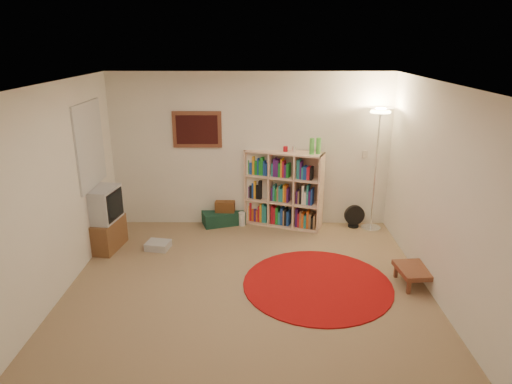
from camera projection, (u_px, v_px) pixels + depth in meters
room at (242, 194)px, 5.27m from camera, size 4.54×4.54×2.54m
bookshelf at (283, 190)px, 7.49m from camera, size 1.31×0.76×1.52m
floor_lamp at (379, 130)px, 6.98m from camera, size 0.39×0.39×1.99m
floor_fan at (354, 216)px, 7.51m from camera, size 0.34×0.19×0.38m
tv_stand at (102, 220)px, 6.67m from camera, size 0.54×0.71×0.94m
dvd_box at (158, 245)px, 6.77m from camera, size 0.38×0.33×0.11m
suitcase at (223, 217)px, 7.72m from camera, size 0.79×0.64×0.22m
wicker_basket at (225, 206)px, 7.63m from camera, size 0.34×0.25×0.18m
paper_towel at (242, 219)px, 7.61m from camera, size 0.11×0.11×0.23m
red_rug at (317, 284)px, 5.78m from camera, size 1.89×1.89×0.02m
side_table at (419, 270)px, 5.74m from camera, size 0.56×0.56×0.23m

